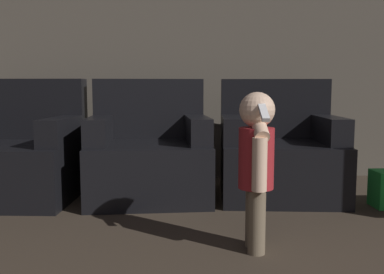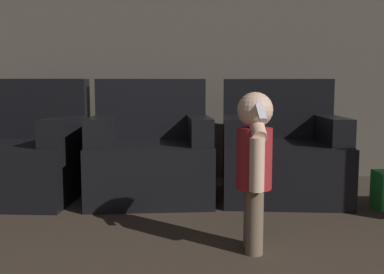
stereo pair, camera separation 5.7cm
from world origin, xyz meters
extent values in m
cube|color=#51493F|center=(0.00, 4.50, 1.30)|extent=(8.40, 0.05, 2.60)
cube|color=black|center=(-1.22, 3.69, 0.22)|extent=(0.97, 0.91, 0.44)
cube|color=black|center=(-1.19, 4.03, 0.68)|extent=(0.92, 0.23, 0.50)
cube|color=black|center=(-0.85, 3.66, 0.54)|extent=(0.21, 0.69, 0.20)
cube|color=black|center=(-0.20, 3.69, 0.22)|extent=(0.95, 0.89, 0.44)
cube|color=black|center=(-0.21, 4.03, 0.68)|extent=(0.92, 0.20, 0.50)
cube|color=black|center=(-0.57, 3.67, 0.54)|extent=(0.19, 0.69, 0.20)
cube|color=black|center=(0.18, 3.71, 0.54)|extent=(0.19, 0.69, 0.20)
cube|color=black|center=(0.83, 3.69, 0.22)|extent=(0.98, 0.92, 0.44)
cube|color=black|center=(0.86, 4.03, 0.68)|extent=(0.92, 0.24, 0.50)
cube|color=black|center=(0.45, 3.72, 0.54)|extent=(0.22, 0.69, 0.20)
cube|color=black|center=(1.20, 3.66, 0.54)|extent=(0.22, 0.69, 0.20)
cylinder|color=brown|center=(0.42, 2.63, 0.17)|extent=(0.09, 0.09, 0.33)
cylinder|color=brown|center=(0.42, 2.53, 0.17)|extent=(0.09, 0.09, 0.33)
cylinder|color=maroon|center=(0.42, 2.58, 0.49)|extent=(0.18, 0.18, 0.32)
sphere|color=beige|center=(0.42, 2.58, 0.74)|extent=(0.18, 0.18, 0.18)
cylinder|color=beige|center=(0.41, 2.47, 0.48)|extent=(0.07, 0.07, 0.27)
cylinder|color=beige|center=(0.42, 2.58, 0.68)|extent=(0.07, 0.27, 0.20)
cube|color=white|center=(0.42, 2.46, 0.74)|extent=(0.04, 0.16, 0.10)
camera|label=1|loc=(-0.01, 0.42, 0.84)|focal=40.00mm
camera|label=2|loc=(0.04, 0.41, 0.84)|focal=40.00mm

